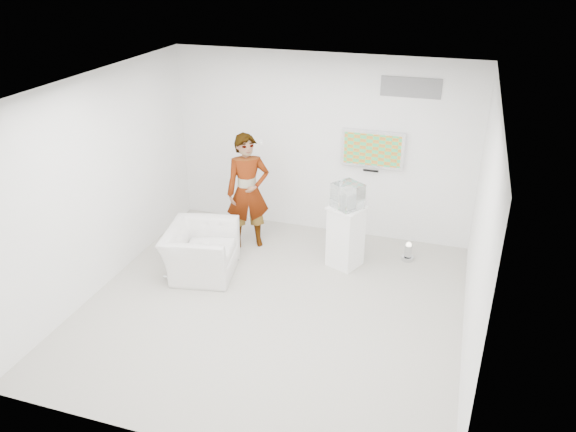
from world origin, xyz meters
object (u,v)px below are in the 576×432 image
object	(u,v)px
pedestal	(346,236)
floor_uplight	(408,252)
tv	(373,149)
armchair	(201,251)
person	(248,192)

from	to	relation	value
pedestal	floor_uplight	xyz separation A→B (m)	(0.91, 0.43, -0.34)
tv	armchair	xyz separation A→B (m)	(-2.16, -1.91, -1.19)
tv	person	world-z (taller)	person
person	floor_uplight	xyz separation A→B (m)	(2.56, 0.25, -0.79)
person	armchair	size ratio (longest dim) A/B	1.70
person	pedestal	world-z (taller)	person
armchair	person	bearing A→B (deg)	-29.66
pedestal	floor_uplight	world-z (taller)	pedestal
tv	pedestal	distance (m)	1.50
person	tv	bearing A→B (deg)	-2.42
pedestal	floor_uplight	size ratio (longest dim) A/B	3.31
person	armchair	world-z (taller)	person
armchair	floor_uplight	size ratio (longest dim) A/B	3.76
pedestal	tv	bearing A→B (deg)	81.36
person	floor_uplight	size ratio (longest dim) A/B	6.38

